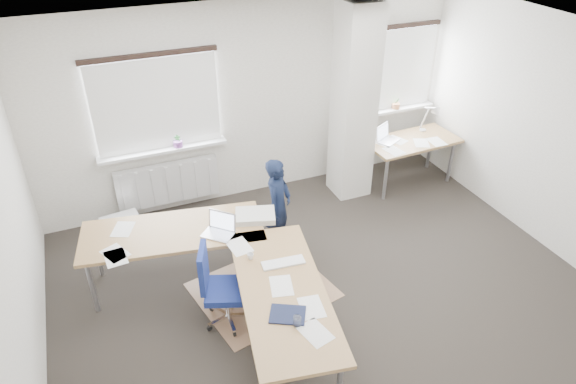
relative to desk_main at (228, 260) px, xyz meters
name	(u,v)px	position (x,y,z in m)	size (l,w,h in m)	color
ground	(328,295)	(1.08, -0.22, -0.69)	(6.00, 6.00, 0.00)	black
room_shell	(332,138)	(1.26, 0.23, 1.05)	(6.04, 5.04, 2.82)	beige
floor_mat	(263,290)	(0.42, 0.14, -0.69)	(1.45, 1.23, 0.01)	#9B7354
white_crate	(122,228)	(-0.94, 1.81, -0.55)	(0.48, 0.34, 0.29)	white
desk_main	(228,260)	(0.00, 0.00, 0.00)	(2.40, 2.98, 0.96)	olive
desk_side	(411,142)	(3.33, 1.58, -0.01)	(1.43, 0.77, 1.22)	olive
task_chair	(224,302)	(-0.12, -0.15, -0.42)	(0.56, 0.55, 0.97)	navy
person	(278,205)	(0.89, 0.84, -0.06)	(0.46, 0.30, 1.26)	black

